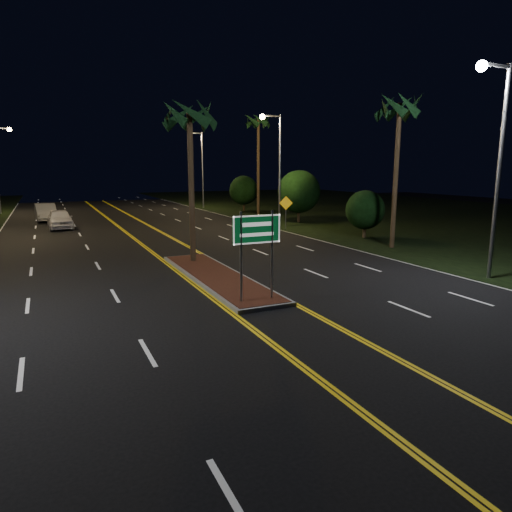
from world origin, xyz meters
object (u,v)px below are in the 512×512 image
shrub_near (365,210)px  car_far (46,211)px  highway_sign (257,238)px  palm_right_near (400,108)px  median_island (217,277)px  warning_sign (286,208)px  streetlight_right_mid (276,157)px  shrub_far (244,190)px  shrub_mid (299,192)px  palm_right_far (258,122)px  streetlight_right_far (199,161)px  car_near (60,217)px  palm_median (189,116)px  streetlight_right_near (495,147)px

shrub_near → car_far: (-20.13, 20.64, -1.02)m
highway_sign → palm_right_near: 15.55m
median_island → warning_sign: warning_sign is taller
streetlight_right_mid → shrub_far: bearing=77.2°
shrub_mid → shrub_far: (-0.20, 12.00, -0.39)m
highway_sign → palm_right_far: palm_right_far is taller
highway_sign → streetlight_right_far: streetlight_right_far is taller
streetlight_right_mid → warning_sign: size_ratio=3.46×
palm_right_far → warning_sign: (-2.00, -9.48, -7.44)m
palm_right_near → shrub_far: size_ratio=2.35×
streetlight_right_far → palm_right_far: bearing=-79.7°
streetlight_right_far → shrub_near: size_ratio=2.73×
shrub_near → warning_sign: size_ratio=1.27×
highway_sign → car_far: (-6.63, 31.85, -1.48)m
car_near → median_island: bearing=-76.9°
palm_right_near → shrub_mid: palm_right_near is taller
shrub_near → shrub_far: size_ratio=0.83×
palm_median → car_far: size_ratio=1.50×
palm_right_near → palm_right_far: palm_right_far is taller
palm_median → shrub_far: 29.41m
streetlight_right_near → shrub_near: size_ratio=2.73×
palm_right_far → shrub_near: palm_right_far is taller
streetlight_right_mid → palm_right_near: size_ratio=0.97×
highway_sign → shrub_far: (13.80, 33.20, -0.07)m
palm_right_near → shrub_near: bearing=76.0°
streetlight_right_mid → car_near: streetlight_right_mid is taller
median_island → palm_median: (0.00, 3.50, 7.19)m
streetlight_right_mid → palm_median: bearing=-132.7°
palm_median → palm_right_far: bearing=56.7°
warning_sign → streetlight_right_mid: bearing=110.6°
highway_sign → shrub_far: size_ratio=0.81×
streetlight_right_mid → shrub_mid: streetlight_right_mid is taller
highway_sign → car_far: highway_sign is taller
palm_right_near → shrub_far: bearing=87.1°
highway_sign → shrub_mid: shrub_mid is taller
highway_sign → shrub_near: 17.55m
car_far → warning_sign: 22.45m
highway_sign → palm_right_near: bearing=30.0°
warning_sign → shrub_far: bearing=92.4°
palm_right_near → shrub_near: (1.00, 4.00, -6.27)m
shrub_mid → palm_median: bearing=-136.0°
highway_sign → palm_right_far: (12.80, 27.20, 6.74)m
streetlight_right_far → car_far: streetlight_right_far is taller
median_island → shrub_near: size_ratio=3.11×
shrub_far → median_island: bearing=-115.4°
highway_sign → streetlight_right_near: size_ratio=0.36×
highway_sign → warning_sign: 20.77m
median_island → car_near: (-5.65, 21.29, 0.82)m
palm_median → shrub_mid: 19.97m
palm_median → car_far: (-6.63, 24.14, -6.35)m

